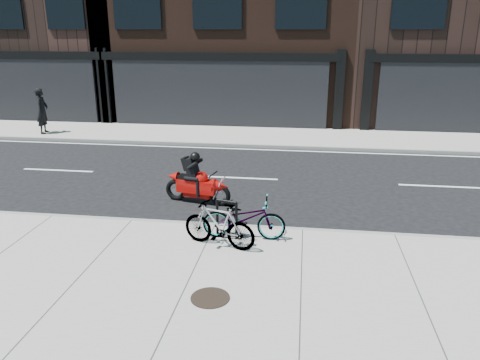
# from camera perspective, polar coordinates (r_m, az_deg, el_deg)

# --- Properties ---
(ground) EXTENTS (120.00, 120.00, 0.00)m
(ground) POSITION_cam_1_polar(r_m,az_deg,el_deg) (12.67, -1.37, -2.48)
(ground) COLOR black
(ground) RESTS_ON ground
(sidewalk_near) EXTENTS (60.00, 6.00, 0.13)m
(sidewalk_near) POSITION_cam_1_polar(r_m,az_deg,el_deg) (8.23, -7.12, -14.15)
(sidewalk_near) COLOR gray
(sidewalk_near) RESTS_ON ground
(sidewalk_far) EXTENTS (60.00, 3.50, 0.13)m
(sidewalk_far) POSITION_cam_1_polar(r_m,az_deg,el_deg) (20.04, 2.18, 5.37)
(sidewalk_far) COLOR gray
(sidewalk_far) RESTS_ON ground
(bike_rack) EXTENTS (0.49, 0.18, 0.85)m
(bike_rack) POSITION_cam_1_polar(r_m,az_deg,el_deg) (9.99, -1.63, -4.35)
(bike_rack) COLOR black
(bike_rack) RESTS_ON sidewalk_near
(bicycle_front) EXTENTS (1.79, 0.66, 0.93)m
(bicycle_front) POSITION_cam_1_polar(r_m,az_deg,el_deg) (9.95, 0.49, -4.65)
(bicycle_front) COLOR gray
(bicycle_front) RESTS_ON sidewalk_near
(bicycle_rear) EXTENTS (1.66, 0.90, 0.96)m
(bicycle_rear) POSITION_cam_1_polar(r_m,az_deg,el_deg) (9.60, -2.58, -5.44)
(bicycle_rear) COLOR gray
(bicycle_rear) RESTS_ON sidewalk_near
(motorcycle) EXTENTS (1.85, 0.71, 1.39)m
(motorcycle) POSITION_cam_1_polar(r_m,az_deg,el_deg) (12.33, -4.89, -0.34)
(motorcycle) COLOR black
(motorcycle) RESTS_ON ground
(pedestrian) EXTENTS (0.56, 0.77, 1.94)m
(pedestrian) POSITION_cam_1_polar(r_m,az_deg,el_deg) (21.81, -22.97, 7.78)
(pedestrian) COLOR black
(pedestrian) RESTS_ON sidewalk_far
(manhole_cover) EXTENTS (0.88, 0.88, 0.02)m
(manhole_cover) POSITION_cam_1_polar(r_m,az_deg,el_deg) (8.07, -3.66, -14.13)
(manhole_cover) COLOR black
(manhole_cover) RESTS_ON sidewalk_near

